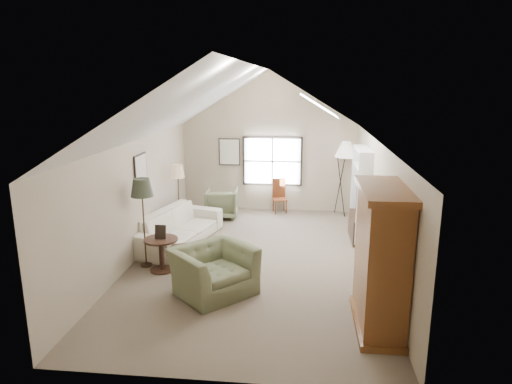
# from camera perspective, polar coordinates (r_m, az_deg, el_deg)

# --- Properties ---
(room_shell) EXTENTS (5.01, 8.01, 4.00)m
(room_shell) POSITION_cam_1_polar(r_m,az_deg,el_deg) (9.03, -0.27, 10.61)
(room_shell) COLOR #706050
(room_shell) RESTS_ON ground
(window) EXTENTS (1.72, 0.08, 1.42)m
(window) POSITION_cam_1_polar(r_m,az_deg,el_deg) (13.14, 2.06, 3.87)
(window) COLOR black
(window) RESTS_ON room_shell
(skylight) EXTENTS (0.80, 1.20, 0.52)m
(skylight) POSITION_cam_1_polar(r_m,az_deg,el_deg) (9.88, 7.97, 10.82)
(skylight) COLOR white
(skylight) RESTS_ON room_shell
(wall_art) EXTENTS (1.97, 3.71, 0.88)m
(wall_art) POSITION_cam_1_polar(r_m,az_deg,el_deg) (11.44, -8.61, 3.65)
(wall_art) COLOR black
(wall_art) RESTS_ON room_shell
(armoire) EXTENTS (0.60, 1.50, 2.20)m
(armoire) POSITION_cam_1_polar(r_m,az_deg,el_deg) (7.16, 15.35, -8.08)
(armoire) COLOR brown
(armoire) RESTS_ON ground
(tv_alcove) EXTENTS (0.32, 1.30, 2.10)m
(tv_alcove) POSITION_cam_1_polar(r_m,az_deg,el_deg) (10.95, 12.95, -0.09)
(tv_alcove) COLOR white
(tv_alcove) RESTS_ON ground
(media_console) EXTENTS (0.34, 1.18, 0.60)m
(media_console) POSITION_cam_1_polar(r_m,az_deg,el_deg) (11.17, 12.61, -4.33)
(media_console) COLOR #382316
(media_console) RESTS_ON ground
(tv_panel) EXTENTS (0.05, 0.90, 0.55)m
(tv_panel) POSITION_cam_1_polar(r_m,az_deg,el_deg) (11.00, 12.78, -1.25)
(tv_panel) COLOR black
(tv_panel) RESTS_ON media_console
(sofa) EXTENTS (1.69, 2.85, 0.78)m
(sofa) POSITION_cam_1_polar(r_m,az_deg,el_deg) (10.79, -9.69, -4.32)
(sofa) COLOR silver
(sofa) RESTS_ON ground
(armchair_near) EXTENTS (1.73, 1.73, 0.85)m
(armchair_near) POSITION_cam_1_polar(r_m,az_deg,el_deg) (8.23, -5.30, -9.78)
(armchair_near) COLOR #6A704E
(armchair_near) RESTS_ON ground
(armchair_far) EXTENTS (0.93, 0.95, 0.80)m
(armchair_far) POSITION_cam_1_polar(r_m,az_deg,el_deg) (12.68, -4.32, -1.40)
(armchair_far) COLOR #66704E
(armchair_far) RESTS_ON ground
(coffee_table) EXTENTS (0.94, 0.72, 0.43)m
(coffee_table) POSITION_cam_1_polar(r_m,az_deg,el_deg) (9.51, -7.84, -7.91)
(coffee_table) COLOR #382117
(coffee_table) RESTS_ON ground
(bowl) EXTENTS (0.26, 0.26, 0.05)m
(bowl) POSITION_cam_1_polar(r_m,az_deg,el_deg) (9.43, -7.89, -6.57)
(bowl) COLOR #372816
(bowl) RESTS_ON coffee_table
(side_table) EXTENTS (0.82, 0.82, 0.67)m
(side_table) POSITION_cam_1_polar(r_m,az_deg,el_deg) (9.34, -11.72, -7.67)
(side_table) COLOR #361E16
(side_table) RESTS_ON ground
(side_chair) EXTENTS (0.46, 0.46, 0.97)m
(side_chair) POSITION_cam_1_polar(r_m,az_deg,el_deg) (13.08, 3.01, -0.52)
(side_chair) COLOR brown
(side_chair) RESTS_ON ground
(tripod_lamp) EXTENTS (0.79, 0.79, 2.12)m
(tripod_lamp) POSITION_cam_1_polar(r_m,az_deg,el_deg) (12.98, 11.04, 1.73)
(tripod_lamp) COLOR white
(tripod_lamp) RESTS_ON ground
(dark_lamp) EXTENTS (0.55, 0.55, 1.87)m
(dark_lamp) POSITION_cam_1_polar(r_m,az_deg,el_deg) (9.45, -13.84, -3.70)
(dark_lamp) COLOR #25291D
(dark_lamp) RESTS_ON ground
(tan_lamp) EXTENTS (0.41, 0.41, 1.68)m
(tan_lamp) POSITION_cam_1_polar(r_m,az_deg,el_deg) (11.86, -9.64, -0.43)
(tan_lamp) COLOR tan
(tan_lamp) RESTS_ON ground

